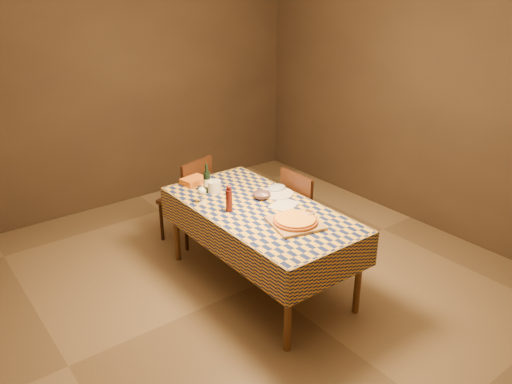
{
  "coord_description": "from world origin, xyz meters",
  "views": [
    {
      "loc": [
        -2.39,
        -3.07,
        2.6
      ],
      "look_at": [
        0.0,
        0.05,
        0.9
      ],
      "focal_mm": 35.0,
      "sensor_mm": 36.0,
      "label": 1
    }
  ],
  "objects_px": {
    "wine_bottle": "(207,182)",
    "chair_right": "(304,211)",
    "white_plate": "(277,193)",
    "chair_far": "(190,196)",
    "bowl": "(262,196)",
    "pizza": "(295,220)",
    "dining_table": "(260,216)",
    "cutting_board": "(295,223)"
  },
  "relations": [
    {
      "from": "cutting_board",
      "to": "bowl",
      "type": "height_order",
      "value": "bowl"
    },
    {
      "from": "bowl",
      "to": "chair_far",
      "type": "xyz_separation_m",
      "value": [
        -0.21,
        0.93,
        -0.27
      ]
    },
    {
      "from": "cutting_board",
      "to": "bowl",
      "type": "xyz_separation_m",
      "value": [
        0.11,
        0.57,
        0.01
      ]
    },
    {
      "from": "dining_table",
      "to": "cutting_board",
      "type": "bearing_deg",
      "value": -86.08
    },
    {
      "from": "dining_table",
      "to": "white_plate",
      "type": "height_order",
      "value": "white_plate"
    },
    {
      "from": "dining_table",
      "to": "chair_far",
      "type": "height_order",
      "value": "chair_far"
    },
    {
      "from": "chair_right",
      "to": "bowl",
      "type": "bearing_deg",
      "value": 174.34
    },
    {
      "from": "dining_table",
      "to": "pizza",
      "type": "distance_m",
      "value": 0.44
    },
    {
      "from": "cutting_board",
      "to": "chair_far",
      "type": "distance_m",
      "value": 1.53
    },
    {
      "from": "pizza",
      "to": "white_plate",
      "type": "distance_m",
      "value": 0.62
    },
    {
      "from": "pizza",
      "to": "white_plate",
      "type": "height_order",
      "value": "pizza"
    },
    {
      "from": "chair_right",
      "to": "dining_table",
      "type": "bearing_deg",
      "value": -171.04
    },
    {
      "from": "chair_far",
      "to": "pizza",
      "type": "bearing_deg",
      "value": -86.31
    },
    {
      "from": "dining_table",
      "to": "white_plate",
      "type": "xyz_separation_m",
      "value": [
        0.3,
        0.13,
        0.08
      ]
    },
    {
      "from": "cutting_board",
      "to": "chair_right",
      "type": "xyz_separation_m",
      "value": [
        0.6,
        0.53,
        -0.26
      ]
    },
    {
      "from": "cutting_board",
      "to": "pizza",
      "type": "xyz_separation_m",
      "value": [
        -0.0,
        0.0,
        0.03
      ]
    },
    {
      "from": "bowl",
      "to": "wine_bottle",
      "type": "relative_size",
      "value": 0.59
    },
    {
      "from": "wine_bottle",
      "to": "chair_far",
      "type": "distance_m",
      "value": 0.63
    },
    {
      "from": "chair_far",
      "to": "chair_right",
      "type": "bearing_deg",
      "value": -54.7
    },
    {
      "from": "chair_far",
      "to": "white_plate",
      "type": "bearing_deg",
      "value": -68.63
    },
    {
      "from": "dining_table",
      "to": "bowl",
      "type": "distance_m",
      "value": 0.23
    },
    {
      "from": "bowl",
      "to": "wine_bottle",
      "type": "height_order",
      "value": "wine_bottle"
    },
    {
      "from": "white_plate",
      "to": "chair_right",
      "type": "height_order",
      "value": "chair_right"
    },
    {
      "from": "white_plate",
      "to": "chair_far",
      "type": "distance_m",
      "value": 1.05
    },
    {
      "from": "cutting_board",
      "to": "bowl",
      "type": "bearing_deg",
      "value": 79.21
    },
    {
      "from": "bowl",
      "to": "chair_far",
      "type": "bearing_deg",
      "value": 102.49
    },
    {
      "from": "white_plate",
      "to": "chair_far",
      "type": "bearing_deg",
      "value": 111.37
    },
    {
      "from": "pizza",
      "to": "white_plate",
      "type": "relative_size",
      "value": 1.63
    },
    {
      "from": "dining_table",
      "to": "chair_right",
      "type": "distance_m",
      "value": 0.66
    },
    {
      "from": "dining_table",
      "to": "bowl",
      "type": "height_order",
      "value": "bowl"
    },
    {
      "from": "pizza",
      "to": "wine_bottle",
      "type": "distance_m",
      "value": 1.01
    },
    {
      "from": "wine_bottle",
      "to": "chair_right",
      "type": "height_order",
      "value": "wine_bottle"
    },
    {
      "from": "dining_table",
      "to": "white_plate",
      "type": "bearing_deg",
      "value": 22.7
    },
    {
      "from": "cutting_board",
      "to": "white_plate",
      "type": "bearing_deg",
      "value": 63.59
    },
    {
      "from": "pizza",
      "to": "white_plate",
      "type": "bearing_deg",
      "value": 63.59
    },
    {
      "from": "wine_bottle",
      "to": "bowl",
      "type": "bearing_deg",
      "value": -53.2
    },
    {
      "from": "wine_bottle",
      "to": "dining_table",
      "type": "bearing_deg",
      "value": -72.95
    },
    {
      "from": "white_plate",
      "to": "chair_right",
      "type": "bearing_deg",
      "value": -5.09
    },
    {
      "from": "cutting_board",
      "to": "wine_bottle",
      "type": "height_order",
      "value": "wine_bottle"
    },
    {
      "from": "white_plate",
      "to": "wine_bottle",
      "type": "bearing_deg",
      "value": 137.6
    },
    {
      "from": "white_plate",
      "to": "pizza",
      "type": "bearing_deg",
      "value": -116.41
    },
    {
      "from": "pizza",
      "to": "chair_right",
      "type": "distance_m",
      "value": 0.85
    }
  ]
}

